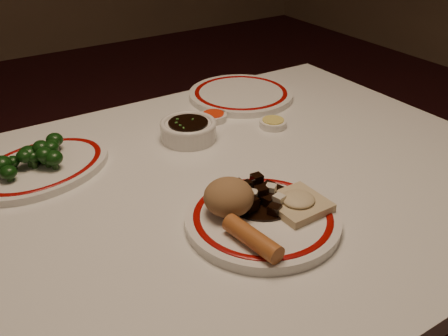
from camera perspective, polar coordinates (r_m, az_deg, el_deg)
dining_table at (r=1.01m, az=0.00°, el=-5.92°), size 1.20×0.90×0.75m
main_plate at (r=0.84m, az=4.44°, el=-5.81°), size 0.28×0.28×0.02m
rice_mound at (r=0.82m, az=0.55°, el=-3.33°), size 0.08×0.08×0.06m
spring_roll at (r=0.76m, az=3.26°, el=-8.00°), size 0.04×0.11×0.03m
fried_wonton at (r=0.85m, az=8.43°, el=-3.95°), size 0.09×0.09×0.03m
stirfry_heap at (r=0.86m, az=4.11°, el=-3.23°), size 0.12×0.12×0.03m
broccoli_plate at (r=1.05m, az=-20.17°, el=0.09°), size 0.34×0.31×0.02m
broccoli_pile at (r=1.03m, az=-20.69°, el=1.48°), size 0.15×0.11×0.05m
soy_bowl at (r=1.11m, az=-4.08°, el=4.24°), size 0.12×0.12×0.04m
sweet_sour_dish at (r=1.20m, az=-1.21°, el=5.88°), size 0.06×0.06×0.02m
mustard_dish at (r=1.17m, az=5.63°, el=5.11°), size 0.06×0.06×0.02m
far_plate at (r=1.33m, az=1.94°, el=8.42°), size 0.34×0.34×0.02m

